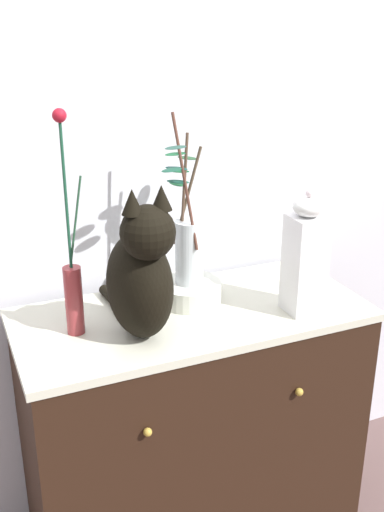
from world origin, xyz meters
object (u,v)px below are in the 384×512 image
vase_slim_green (73,282)px  jar_lidded_porcelain (305,257)px  sideboard (192,431)px  vase_glass_clear (188,243)px  bowl_porcelain (189,291)px  cat_sitting (141,274)px

vase_slim_green → jar_lidded_porcelain: vase_slim_green is taller
sideboard → jar_lidded_porcelain: (0.31, -0.12, 0.61)m
vase_glass_clear → bowl_porcelain: bearing=-52.0°
vase_glass_clear → jar_lidded_porcelain: (0.29, -0.20, -0.02)m
jar_lidded_porcelain → cat_sitting: bearing=175.6°
cat_sitting → bowl_porcelain: size_ratio=2.18×
cat_sitting → bowl_porcelain: (0.21, 0.16, -0.16)m
vase_slim_green → bowl_porcelain: size_ratio=3.06×
sideboard → cat_sitting: (-0.19, -0.08, 0.63)m
bowl_porcelain → jar_lidded_porcelain: size_ratio=0.54×
sideboard → vase_slim_green: (-0.35, 0.01, 0.60)m
cat_sitting → vase_glass_clear: bearing=37.9°
vase_slim_green → bowl_porcelain: vase_slim_green is taller
cat_sitting → jar_lidded_porcelain: bearing=-4.4°
cat_sitting → vase_slim_green: size_ratio=0.71×
sideboard → jar_lidded_porcelain: bearing=-21.5°
bowl_porcelain → jar_lidded_porcelain: 0.38m
cat_sitting → jar_lidded_porcelain: cat_sitting is taller
cat_sitting → vase_glass_clear: 0.26m
cat_sitting → vase_glass_clear: (0.20, 0.16, 0.00)m
cat_sitting → vase_glass_clear: size_ratio=0.85×
bowl_porcelain → vase_glass_clear: 0.16m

